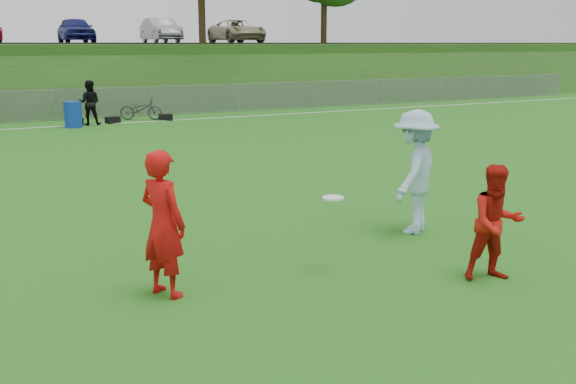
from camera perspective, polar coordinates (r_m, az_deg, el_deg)
ground at (r=8.68m, az=-2.56°, el=-7.65°), size 120.00×120.00×0.00m
sideline_far at (r=25.81m, az=-19.43°, el=5.53°), size 60.00×0.10×0.01m
fence at (r=27.71m, az=-20.11°, el=7.29°), size 58.00×0.06×1.30m
berm at (r=38.58m, az=-22.32°, el=9.81°), size 120.00×18.00×3.00m
parking_lot at (r=40.54m, az=-22.78°, el=12.08°), size 120.00×12.00×0.10m
gear_bags at (r=26.03m, az=-17.34°, el=6.02°), size 7.23×0.53×0.26m
player_red_left at (r=7.99m, az=-11.04°, el=-2.79°), size 0.70×0.80×1.84m
player_red_center at (r=8.84m, az=18.03°, el=-2.64°), size 0.90×0.79×1.55m
player_blue at (r=10.68m, az=11.19°, el=1.74°), size 1.51×1.38×2.03m
frisbee at (r=8.63m, az=4.04°, el=-0.53°), size 0.29×0.29×0.03m
recycling_bin at (r=25.30m, az=-18.57°, el=6.55°), size 0.71×0.71×0.96m
bicycle at (r=27.06m, az=-12.95°, el=7.21°), size 1.80×1.32×0.90m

